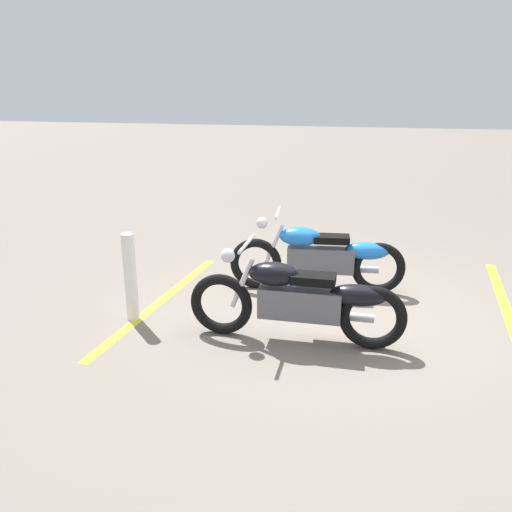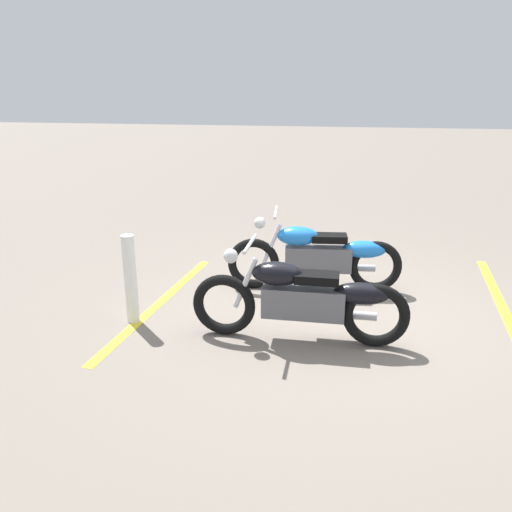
% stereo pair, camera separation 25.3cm
% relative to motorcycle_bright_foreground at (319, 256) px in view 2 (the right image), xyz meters
% --- Properties ---
extents(ground_plane, '(60.00, 60.00, 0.00)m').
position_rel_motorcycle_bright_foreground_xyz_m(ground_plane, '(-0.23, 0.73, -0.46)').
color(ground_plane, slate).
extents(motorcycle_bright_foreground, '(2.23, 0.65, 1.04)m').
position_rel_motorcycle_bright_foreground_xyz_m(motorcycle_bright_foreground, '(0.00, 0.00, 0.00)').
color(motorcycle_bright_foreground, black).
rests_on(motorcycle_bright_foreground, ground).
extents(motorcycle_dark_foreground, '(2.23, 0.62, 1.04)m').
position_rel_motorcycle_bright_foreground_xyz_m(motorcycle_dark_foreground, '(0.04, 1.45, 0.00)').
color(motorcycle_dark_foreground, black).
rests_on(motorcycle_dark_foreground, ground).
extents(bollard_post, '(0.14, 0.14, 1.01)m').
position_rel_motorcycle_bright_foreground_xyz_m(bollard_post, '(1.96, 1.37, 0.04)').
color(bollard_post, white).
rests_on(bollard_post, ground).
extents(parking_stripe_near, '(0.33, 3.20, 0.01)m').
position_rel_motorcycle_bright_foreground_xyz_m(parking_stripe_near, '(-2.23, 0.01, -0.46)').
color(parking_stripe_near, yellow).
rests_on(parking_stripe_near, ground).
extents(parking_stripe_mid, '(0.33, 3.20, 0.01)m').
position_rel_motorcycle_bright_foreground_xyz_m(parking_stripe_mid, '(1.86, 0.82, -0.46)').
color(parking_stripe_mid, yellow).
rests_on(parking_stripe_mid, ground).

